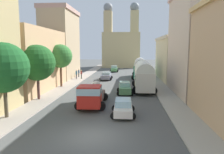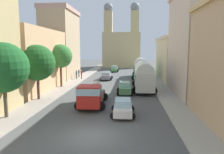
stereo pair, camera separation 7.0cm
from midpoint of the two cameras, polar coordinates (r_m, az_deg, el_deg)
ground_plane at (r=41.00m, az=1.02°, el=-0.65°), size 154.00×154.00×0.00m
sidewalk_left at (r=42.06m, az=-8.88°, el=-0.43°), size 2.50×70.00×0.14m
sidewalk_right at (r=41.19m, az=11.14°, el=-0.65°), size 2.50×70.00×0.14m
building_left_1 at (r=32.04m, az=-21.26°, el=4.29°), size 5.86×14.15×8.66m
building_left_2 at (r=43.69m, az=-13.67°, el=8.70°), size 5.62×10.54×13.69m
building_right_1 at (r=29.35m, az=22.52°, el=8.35°), size 6.43×11.43×13.11m
building_right_2 at (r=42.13m, az=16.08°, el=4.87°), size 5.21×14.50×8.14m
distant_church at (r=68.34m, az=2.48°, el=8.13°), size 11.68×7.92×19.93m
parked_bus_0 at (r=30.44m, az=8.47°, el=0.66°), size 3.35×9.17×4.08m
parked_bus_1 at (r=43.01m, az=7.54°, el=2.59°), size 3.56×10.00×3.95m
cargo_truck_0 at (r=21.54m, az=-5.57°, el=-4.79°), size 3.18×6.80×2.46m
car_0 at (r=40.61m, az=-1.61°, el=0.35°), size 2.32×4.15×1.49m
car_1 at (r=54.39m, az=0.55°, el=2.26°), size 2.24×3.71×1.63m
car_2 at (r=19.03m, az=2.94°, el=-8.17°), size 2.22×3.77×1.47m
car_3 at (r=27.84m, az=3.38°, el=-2.97°), size 2.24×4.10×1.59m
pedestrian_0 at (r=41.20m, az=-8.34°, el=0.82°), size 0.35×0.35×1.84m
pedestrian_1 at (r=41.50m, az=-9.65°, el=0.81°), size 0.43×0.43×1.83m
pedestrian_2 at (r=43.81m, az=-9.04°, el=1.13°), size 0.50×0.50×1.77m
roadside_tree_0 at (r=19.65m, az=-27.40°, el=2.24°), size 4.20×4.20×6.47m
roadside_tree_1 at (r=25.38m, az=-19.66°, el=3.63°), size 4.09×4.09×6.39m
roadside_tree_2 at (r=33.03m, az=-13.84°, el=5.47°), size 3.57×3.57×6.60m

